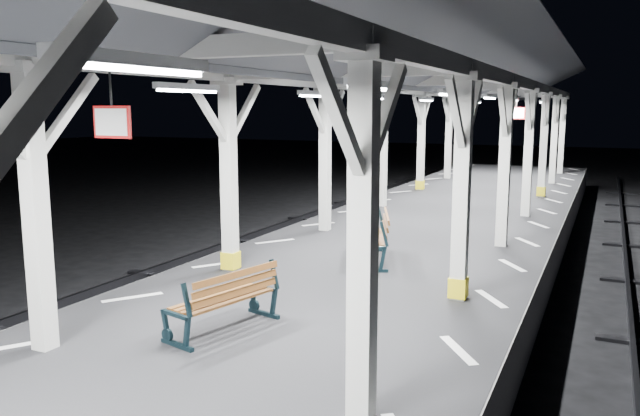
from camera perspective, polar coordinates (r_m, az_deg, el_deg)
The scene contains 8 objects.
ground at distance 8.88m, azimuth -4.01°, elevation -16.35°, with size 120.00×120.00×0.00m, color black.
platform at distance 8.68m, azimuth -4.05°, elevation -13.36°, with size 6.00×50.00×1.00m, color black.
hazard_stripes_left at distance 9.87m, azimuth -16.76°, elevation -7.83°, with size 1.00×48.00×0.01m, color silver.
hazard_stripes_right at distance 7.68m, azimuth 12.52°, elevation -12.56°, with size 1.00×48.00×0.01m, color silver.
track_left at distance 11.93m, azimuth -25.91°, elevation -10.08°, with size 2.20×60.00×0.16m.
canopy at distance 8.03m, azimuth -4.46°, elevation 14.45°, with size 5.40×49.00×4.65m.
bench_near at distance 8.03m, azimuth -8.45°, elevation -8.16°, with size 0.92×1.62×0.83m.
bench_mid at distance 11.58m, azimuth 5.10°, elevation -2.52°, with size 1.18×1.79×0.91m.
Camera 1 is at (3.91, -7.00, 3.81)m, focal length 35.00 mm.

